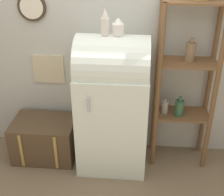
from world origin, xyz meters
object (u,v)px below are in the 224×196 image
object	(u,v)px
vase_left	(105,23)
suitcase_trunk	(45,138)
vase_center	(118,27)
refrigerator	(113,102)

from	to	relation	value
vase_left	suitcase_trunk	bearing A→B (deg)	177.31
suitcase_trunk	vase_center	bearing A→B (deg)	-1.34
suitcase_trunk	vase_left	distance (m)	1.55
suitcase_trunk	vase_left	world-z (taller)	vase_left
refrigerator	suitcase_trunk	size ratio (longest dim) A/B	2.14
vase_center	refrigerator	bearing A→B (deg)	-169.89
vase_left	vase_center	xyz separation A→B (m)	(0.12, 0.01, -0.04)
refrigerator	suitcase_trunk	bearing A→B (deg)	177.96
vase_left	vase_center	distance (m)	0.13
suitcase_trunk	vase_center	size ratio (longest dim) A/B	4.24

